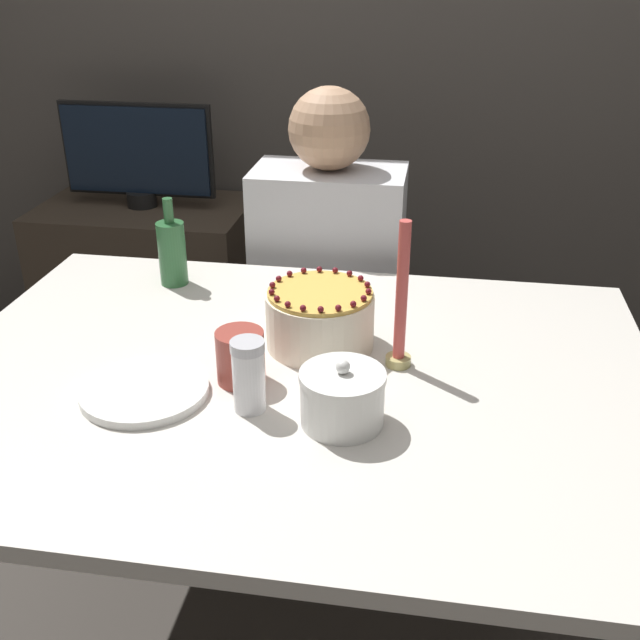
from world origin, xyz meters
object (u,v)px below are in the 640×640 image
(person_man_blue_shirt, at_px, (328,327))
(tv_monitor, at_px, (137,153))
(sugar_bowl, at_px, (342,398))
(sugar_shaker, at_px, (249,375))
(cake, at_px, (320,318))
(candle, at_px, (401,309))
(bottle, at_px, (172,252))

(person_man_blue_shirt, bearing_deg, tv_monitor, -31.59)
(sugar_bowl, relative_size, sugar_shaker, 1.09)
(cake, relative_size, candle, 0.74)
(candle, bearing_deg, tv_monitor, 131.08)
(sugar_shaker, relative_size, tv_monitor, 0.26)
(person_man_blue_shirt, bearing_deg, sugar_shaker, 89.33)
(sugar_shaker, bearing_deg, sugar_bowl, -5.31)
(sugar_bowl, xyz_separation_m, person_man_blue_shirt, (-0.15, 0.85, -0.31))
(sugar_bowl, distance_m, candle, 0.23)
(sugar_shaker, bearing_deg, person_man_blue_shirt, 89.33)
(cake, relative_size, sugar_shaker, 1.63)
(bottle, xyz_separation_m, person_man_blue_shirt, (0.32, 0.34, -0.34))
(sugar_shaker, distance_m, bottle, 0.58)
(tv_monitor, bearing_deg, candle, -48.92)
(sugar_shaker, bearing_deg, cake, 71.80)
(cake, distance_m, sugar_bowl, 0.27)
(candle, distance_m, person_man_blue_shirt, 0.78)
(candle, bearing_deg, bottle, 151.18)
(person_man_blue_shirt, bearing_deg, bottle, 46.94)
(sugar_bowl, relative_size, tv_monitor, 0.28)
(bottle, bearing_deg, tv_monitor, 116.67)
(cake, distance_m, candle, 0.18)
(sugar_bowl, xyz_separation_m, candle, (0.08, 0.21, 0.07))
(sugar_bowl, relative_size, bottle, 0.69)
(sugar_bowl, bearing_deg, candle, 69.00)
(sugar_shaker, xyz_separation_m, bottle, (-0.31, 0.49, 0.01))
(bottle, relative_size, person_man_blue_shirt, 0.18)
(bottle, bearing_deg, sugar_bowl, -47.37)
(sugar_bowl, height_order, candle, candle)
(cake, height_order, person_man_blue_shirt, person_man_blue_shirt)
(sugar_shaker, distance_m, person_man_blue_shirt, 0.90)
(candle, relative_size, person_man_blue_shirt, 0.24)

